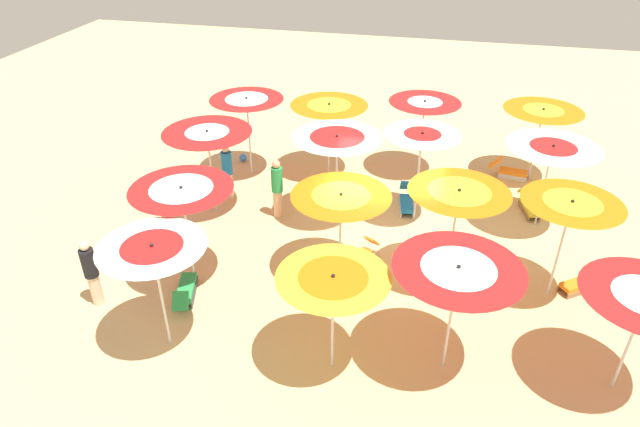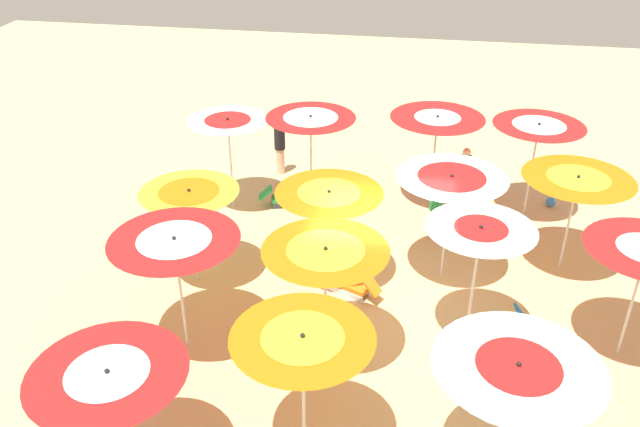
{
  "view_description": "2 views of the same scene",
  "coord_description": "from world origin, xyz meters",
  "views": [
    {
      "loc": [
        1.12,
        -11.24,
        8.01
      ],
      "look_at": [
        -1.31,
        -0.89,
        1.42
      ],
      "focal_mm": 31.39,
      "sensor_mm": 36.0,
      "label": 1
    },
    {
      "loc": [
        10.64,
        0.61,
        8.27
      ],
      "look_at": [
        -1.54,
        -1.49,
        1.19
      ],
      "focal_mm": 37.38,
      "sensor_mm": 36.0,
      "label": 2
    }
  ],
  "objects": [
    {
      "name": "ground",
      "position": [
        0.0,
        0.0,
        -0.02
      ],
      "size": [
        40.79,
        40.79,
        0.04
      ],
      "primitive_type": "cube",
      "color": "#D1B57F"
    },
    {
      "name": "beach_umbrella_0",
      "position": [
        -3.61,
        -4.08,
        2.17
      ],
      "size": [
        1.96,
        1.96,
        2.4
      ],
      "color": "silver",
      "rests_on": "ground"
    },
    {
      "name": "beach_umbrella_1",
      "position": [
        -0.37,
        -3.92,
        1.92
      ],
      "size": [
        1.99,
        1.99,
        2.18
      ],
      "color": "silver",
      "rests_on": "ground"
    },
    {
      "name": "beach_umbrella_2",
      "position": [
        1.67,
        -3.44,
        2.13
      ],
      "size": [
        2.26,
        2.26,
        2.37
      ],
      "color": "silver",
      "rests_on": "ground"
    },
    {
      "name": "beach_umbrella_3",
      "position": [
        4.68,
        -3.25,
        1.97
      ],
      "size": [
        2.14,
        2.14,
        2.19
      ],
      "color": "silver",
      "rests_on": "ground"
    },
    {
      "name": "beach_umbrella_4",
      "position": [
        -3.96,
        -2.13,
        2.2
      ],
      "size": [
        2.16,
        2.16,
        2.46
      ],
      "color": "silver",
      "rests_on": "ground"
    },
    {
      "name": "beach_umbrella_5",
      "position": [
        -0.79,
        -1.18,
        1.95
      ],
      "size": [
        2.16,
        2.16,
        2.18
      ],
      "color": "silver",
      "rests_on": "ground"
    },
    {
      "name": "beach_umbrella_6",
      "position": [
        1.62,
        -0.85,
        2.2
      ],
      "size": [
        2.12,
        2.12,
        2.42
      ],
      "color": "silver",
      "rests_on": "ground"
    },
    {
      "name": "beach_umbrella_7",
      "position": [
        3.82,
        -0.8,
        2.19
      ],
      "size": [
        2.01,
        2.01,
        2.42
      ],
      "color": "silver",
      "rests_on": "ground"
    },
    {
      "name": "beach_umbrella_8",
      "position": [
        -4.66,
        0.85,
        2.18
      ],
      "size": [
        2.29,
        2.29,
        2.39
      ],
      "color": "silver",
      "rests_on": "ground"
    },
    {
      "name": "beach_umbrella_9",
      "position": [
        -1.36,
        1.18,
        2.19
      ],
      "size": [
        2.23,
        2.23,
        2.45
      ],
      "color": "silver",
      "rests_on": "ground"
    },
    {
      "name": "beach_umbrella_10",
      "position": [
        0.67,
        1.66,
        2.26
      ],
      "size": [
        1.9,
        1.9,
        2.52
      ],
      "color": "silver",
      "rests_on": "ground"
    },
    {
      "name": "beach_umbrella_11",
      "position": [
        3.8,
        2.05,
        2.07
      ],
      "size": [
        2.27,
        2.27,
        2.34
      ],
      "color": "silver",
      "rests_on": "ground"
    },
    {
      "name": "beach_umbrella_12",
      "position": [
        -4.43,
        3.18,
        2.23
      ],
      "size": [
        2.13,
        2.13,
        2.45
      ],
      "color": "silver",
      "rests_on": "ground"
    },
    {
      "name": "beach_umbrella_13",
      "position": [
        -2.13,
        3.73,
        2.01
      ],
      "size": [
        2.26,
        2.26,
        2.26
      ],
      "color": "silver",
      "rests_on": "ground"
    },
    {
      "name": "lounger_1",
      "position": [
        -3.89,
        -2.72,
        0.19
      ],
      "size": [
        0.71,
        1.37,
        0.53
      ],
      "rotation": [
        0.0,
        0.0,
        8.14
      ],
      "color": "#333338",
      "rests_on": "ground"
    },
    {
      "name": "lounger_3",
      "position": [
        -0.4,
        -0.63,
        0.19
      ],
      "size": [
        0.74,
        1.17,
        0.55
      ],
      "rotation": [
        0.0,
        0.0,
        4.29
      ],
      "color": "silver",
      "rests_on": "ground"
    },
    {
      "name": "lounger_5",
      "position": [
        0.41,
        2.18,
        0.21
      ],
      "size": [
        0.53,
        1.28,
        0.64
      ],
      "rotation": [
        0.0,
        0.0,
        4.86
      ],
      "color": "silver",
      "rests_on": "ground"
    },
    {
      "name": "beachgoer_0",
      "position": [
        -4.55,
        1.62,
        0.84
      ],
      "size": [
        0.3,
        0.3,
        1.62
      ],
      "rotation": [
        0.0,
        0.0,
        4.14
      ],
      "color": "beige",
      "rests_on": "ground"
    },
    {
      "name": "beachgoer_1",
      "position": [
        -5.65,
        -3.31,
        0.83
      ],
      "size": [
        0.3,
        0.3,
        1.6
      ],
      "rotation": [
        0.0,
        0.0,
        1.41
      ],
      "color": "beige",
      "rests_on": "ground"
    },
    {
      "name": "beachgoer_2",
      "position": [
        -2.9,
        0.97,
        0.87
      ],
      "size": [
        0.3,
        0.3,
        1.66
      ],
      "rotation": [
        0.0,
        0.0,
        1.93
      ],
      "color": "#D8A87F",
      "rests_on": "ground"
    },
    {
      "name": "beach_ball",
      "position": [
        -4.96,
        3.87,
        0.12
      ],
      "size": [
        0.25,
        0.25,
        0.25
      ],
      "primitive_type": "sphere",
      "color": "#337FE5",
      "rests_on": "ground"
    }
  ]
}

